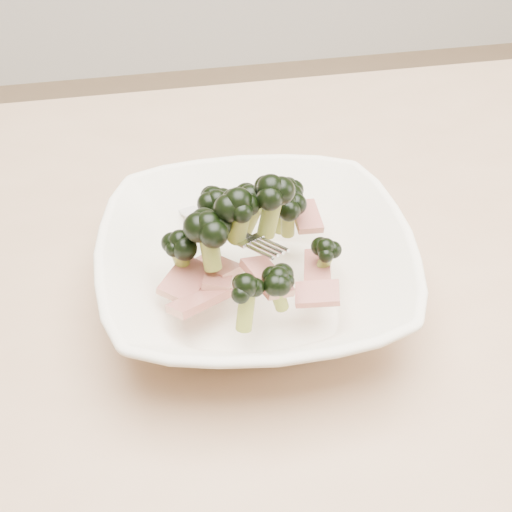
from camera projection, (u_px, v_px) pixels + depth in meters
dining_table at (322, 340)px, 0.75m from camera, size 1.20×0.80×0.75m
broccoli_dish at (254, 264)px, 0.64m from camera, size 0.30×0.30×0.13m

